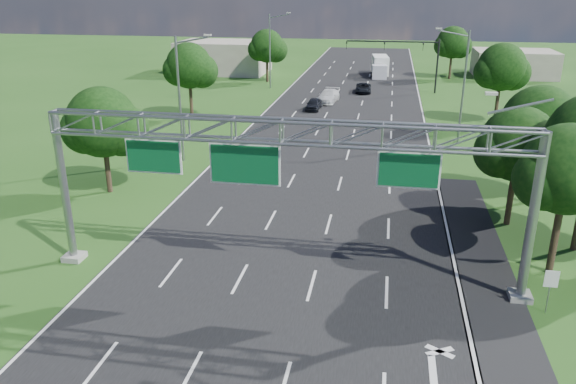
% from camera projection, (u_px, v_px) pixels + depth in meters
% --- Properties ---
extents(ground, '(220.00, 220.00, 0.00)m').
position_uv_depth(ground, '(321.00, 168.00, 44.61)').
color(ground, '#214A16').
rests_on(ground, ground).
extents(road, '(18.00, 180.00, 0.02)m').
position_uv_depth(road, '(321.00, 168.00, 44.61)').
color(road, black).
rests_on(road, ground).
extents(road_flare, '(3.00, 30.00, 0.02)m').
position_uv_depth(road_flare, '(484.00, 276.00, 28.16)').
color(road_flare, black).
rests_on(road_flare, ground).
extents(sign_gantry, '(23.50, 1.00, 9.56)m').
position_uv_depth(sign_gantry, '(283.00, 144.00, 25.54)').
color(sign_gantry, gray).
rests_on(sign_gantry, ground).
extents(regulatory_sign, '(0.60, 0.08, 2.10)m').
position_uv_depth(regulatory_sign, '(551.00, 283.00, 24.48)').
color(regulatory_sign, gray).
rests_on(regulatory_sign, ground).
extents(traffic_signal, '(12.21, 0.24, 7.00)m').
position_uv_depth(traffic_signal, '(411.00, 53.00, 73.85)').
color(traffic_signal, black).
rests_on(traffic_signal, ground).
extents(streetlight_l_near, '(2.97, 0.22, 10.16)m').
position_uv_depth(streetlight_l_near, '(181.00, 93.00, 44.53)').
color(streetlight_l_near, gray).
rests_on(streetlight_l_near, ground).
extents(streetlight_l_far, '(2.97, 0.22, 10.16)m').
position_uv_depth(streetlight_l_far, '(271.00, 47.00, 76.82)').
color(streetlight_l_far, gray).
rests_on(streetlight_l_far, ground).
extents(streetlight_r_mid, '(2.97, 0.22, 10.16)m').
position_uv_depth(streetlight_r_mid, '(462.00, 81.00, 50.02)').
color(streetlight_r_mid, gray).
rests_on(streetlight_r_mid, ground).
extents(tree_cluster_right, '(9.91, 14.60, 8.68)m').
position_uv_depth(tree_cluster_right, '(571.00, 150.00, 30.33)').
color(tree_cluster_right, '#2D2116').
rests_on(tree_cluster_right, ground).
extents(tree_verge_la, '(5.76, 4.80, 7.40)m').
position_uv_depth(tree_verge_la, '(104.00, 126.00, 37.91)').
color(tree_verge_la, '#2D2116').
rests_on(tree_verge_la, ground).
extents(tree_verge_lb, '(5.76, 4.80, 8.06)m').
position_uv_depth(tree_verge_lb, '(190.00, 68.00, 59.23)').
color(tree_verge_lb, '#2D2116').
rests_on(tree_verge_lb, ground).
extents(tree_verge_lc, '(5.76, 4.80, 7.62)m').
position_uv_depth(tree_verge_lc, '(267.00, 48.00, 81.94)').
color(tree_verge_lc, '#2D2116').
rests_on(tree_verge_lc, ground).
extents(tree_verge_rd, '(5.76, 4.80, 8.28)m').
position_uv_depth(tree_verge_rd, '(502.00, 69.00, 56.62)').
color(tree_verge_rd, '#2D2116').
rests_on(tree_verge_rd, ground).
extents(tree_verge_re, '(5.76, 4.80, 7.84)m').
position_uv_depth(tree_verge_re, '(453.00, 44.00, 84.78)').
color(tree_verge_re, '#2D2116').
rests_on(tree_verge_re, ground).
extents(building_left, '(14.00, 10.00, 5.00)m').
position_uv_depth(building_left, '(224.00, 57.00, 91.65)').
color(building_left, gray).
rests_on(building_left, ground).
extents(building_right, '(12.00, 9.00, 4.00)m').
position_uv_depth(building_right, '(514.00, 64.00, 87.90)').
color(building_right, gray).
rests_on(building_right, ground).
extents(car_queue_a, '(2.73, 5.41, 1.51)m').
position_uv_depth(car_queue_a, '(328.00, 96.00, 69.06)').
color(car_queue_a, silver).
rests_on(car_queue_a, ground).
extents(car_queue_b, '(2.18, 4.44, 1.22)m').
position_uv_depth(car_queue_b, '(363.00, 88.00, 75.24)').
color(car_queue_b, black).
rests_on(car_queue_b, ground).
extents(car_queue_c, '(1.69, 3.90, 1.31)m').
position_uv_depth(car_queue_c, '(314.00, 104.00, 64.92)').
color(car_queue_c, black).
rests_on(car_queue_c, ground).
extents(box_truck, '(2.92, 8.15, 3.01)m').
position_uv_depth(box_truck, '(380.00, 67.00, 88.73)').
color(box_truck, white).
rests_on(box_truck, ground).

